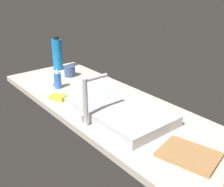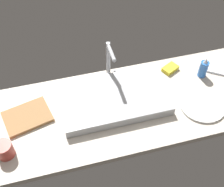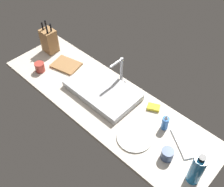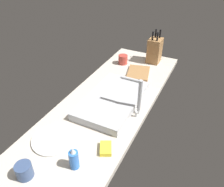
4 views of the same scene
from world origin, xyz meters
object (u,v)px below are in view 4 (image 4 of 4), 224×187
sink_basin (113,100)px  ceramic_cup (24,171)px  knife_block (155,50)px  soap_bottle (74,159)px  coffee_mug (123,60)px  faucet (137,94)px  dish_sponge (106,148)px  cutting_board (138,73)px  dinner_plate (54,139)px

sink_basin → ceramic_cup: size_ratio=7.10×
knife_block → soap_bottle: bearing=0.3°
coffee_mug → sink_basin: bearing=17.4°
faucet → ceramic_cup: 73.38cm
ceramic_cup → dish_sponge: (-30.44, 26.47, -2.57)cm
sink_basin → cutting_board: bearing=178.5°
sink_basin → dish_sponge: bearing=21.0°
soap_bottle → faucet: bearing=167.4°
soap_bottle → ceramic_cup: bearing=-50.5°
sink_basin → cutting_board: (-44.95, 1.21, -1.73)cm
faucet → dinner_plate: bearing=-36.9°
soap_bottle → dish_sponge: size_ratio=1.43×
cutting_board → coffee_mug: coffee_mug is taller
cutting_board → soap_bottle: (99.11, 4.79, 4.62)cm
knife_block → soap_bottle: knife_block is taller
coffee_mug → ceramic_cup: 124.70cm
dish_sponge → faucet: bearing=175.4°
coffee_mug → ceramic_cup: (124.56, 5.74, -0.18)cm
sink_basin → dinner_plate: (44.71, -14.23, -2.03)cm
sink_basin → ceramic_cup: bearing=-9.7°
cutting_board → coffee_mug: 21.83cm
knife_block → dish_sponge: size_ratio=3.16×
sink_basin → faucet: 21.34cm
ceramic_cup → dish_sponge: size_ratio=0.87×
cutting_board → dish_sponge: 84.36cm
dish_sponge → coffee_mug: bearing=-161.1°
sink_basin → ceramic_cup: (68.77, -11.75, 1.14)cm
dish_sponge → knife_block: bearing=-175.2°
soap_bottle → coffee_mug: 112.45cm
dinner_plate → dish_sponge: bearing=102.5°
knife_block → dinner_plate: 118.27cm
cutting_board → soap_bottle: bearing=2.8°
ceramic_cup → cutting_board: bearing=173.5°
knife_block → cutting_board: bearing=-9.2°
soap_bottle → cutting_board: bearing=-177.2°
sink_basin → faucet: size_ratio=2.29×
faucet → dish_sponge: faucet is taller
faucet → dinner_plate: size_ratio=1.01×
soap_bottle → ceramic_cup: 23.05cm
faucet → ceramic_cup: faucet is taller
cutting_board → coffee_mug: size_ratio=2.87×
knife_block → dish_sponge: bearing=4.9°
ceramic_cup → knife_block: bearing=173.0°
sink_basin → coffee_mug: bearing=-162.6°
cutting_board → coffee_mug: bearing=-120.1°
faucet → soap_bottle: size_ratio=1.90×
sink_basin → dish_sponge: 41.08cm
soap_bottle → dinner_plate: 22.85cm
sink_basin → knife_block: size_ratio=1.96×
ceramic_cup → coffee_mug: bearing=-177.4°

